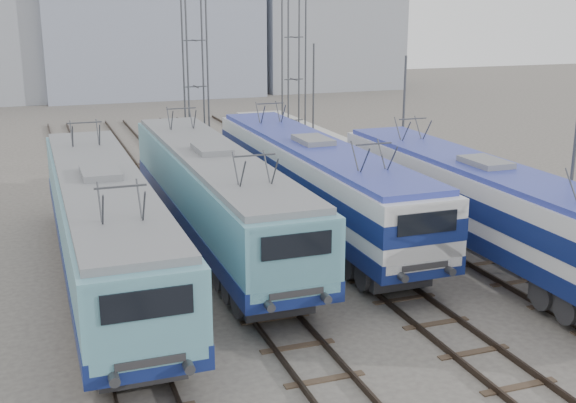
{
  "coord_description": "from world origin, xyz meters",
  "views": [
    {
      "loc": [
        -8.83,
        -17.43,
        9.37
      ],
      "look_at": [
        -0.01,
        7.0,
        2.27
      ],
      "focal_mm": 45.0,
      "sensor_mm": 36.0,
      "label": 1
    }
  ],
  "objects_px": {
    "mast_rear": "(313,99)",
    "locomotive_center_right": "(314,177)",
    "locomotive_far_left": "(104,220)",
    "mast_front": "(571,181)",
    "locomotive_far_right": "(485,203)",
    "mast_mid": "(403,127)",
    "locomotive_center_left": "(214,190)",
    "catenary_tower_west": "(195,56)",
    "catenary_tower_east": "(294,52)"
  },
  "relations": [
    {
      "from": "locomotive_center_left",
      "to": "locomotive_center_right",
      "type": "relative_size",
      "value": 1.01
    },
    {
      "from": "mast_rear",
      "to": "locomotive_center_right",
      "type": "bearing_deg",
      "value": -111.62
    },
    {
      "from": "catenary_tower_east",
      "to": "mast_front",
      "type": "bearing_deg",
      "value": -84.55
    },
    {
      "from": "catenary_tower_east",
      "to": "mast_front",
      "type": "distance_m",
      "value": 22.32
    },
    {
      "from": "locomotive_far_right",
      "to": "mast_mid",
      "type": "distance_m",
      "value": 10.02
    },
    {
      "from": "locomotive_far_left",
      "to": "locomotive_center_left",
      "type": "relative_size",
      "value": 1.0
    },
    {
      "from": "locomotive_far_left",
      "to": "mast_rear",
      "type": "bearing_deg",
      "value": 51.57
    },
    {
      "from": "locomotive_far_left",
      "to": "catenary_tower_west",
      "type": "xyz_separation_m",
      "value": [
        6.75,
        15.35,
        4.31
      ]
    },
    {
      "from": "locomotive_center_left",
      "to": "mast_mid",
      "type": "xyz_separation_m",
      "value": [
        10.85,
        4.69,
        1.16
      ]
    },
    {
      "from": "locomotive_center_left",
      "to": "catenary_tower_west",
      "type": "distance_m",
      "value": 13.59
    },
    {
      "from": "locomotive_far_left",
      "to": "locomotive_center_left",
      "type": "height_order",
      "value": "locomotive_center_left"
    },
    {
      "from": "catenary_tower_west",
      "to": "mast_rear",
      "type": "distance_m",
      "value": 9.99
    },
    {
      "from": "locomotive_far_right",
      "to": "mast_mid",
      "type": "height_order",
      "value": "mast_mid"
    },
    {
      "from": "catenary_tower_west",
      "to": "mast_front",
      "type": "relative_size",
      "value": 1.71
    },
    {
      "from": "catenary_tower_east",
      "to": "mast_front",
      "type": "height_order",
      "value": "catenary_tower_east"
    },
    {
      "from": "locomotive_far_left",
      "to": "mast_rear",
      "type": "relative_size",
      "value": 2.69
    },
    {
      "from": "locomotive_far_left",
      "to": "mast_mid",
      "type": "relative_size",
      "value": 2.69
    },
    {
      "from": "locomotive_center_left",
      "to": "locomotive_center_right",
      "type": "height_order",
      "value": "locomotive_center_left"
    },
    {
      "from": "catenary_tower_east",
      "to": "mast_rear",
      "type": "bearing_deg",
      "value": 43.6
    },
    {
      "from": "mast_mid",
      "to": "locomotive_far_right",
      "type": "bearing_deg",
      "value": -100.72
    },
    {
      "from": "catenary_tower_west",
      "to": "mast_rear",
      "type": "height_order",
      "value": "catenary_tower_west"
    },
    {
      "from": "locomotive_center_right",
      "to": "catenary_tower_west",
      "type": "height_order",
      "value": "catenary_tower_west"
    },
    {
      "from": "locomotive_far_left",
      "to": "mast_front",
      "type": "height_order",
      "value": "mast_front"
    },
    {
      "from": "locomotive_center_left",
      "to": "mast_front",
      "type": "distance_m",
      "value": 13.13
    },
    {
      "from": "locomotive_center_right",
      "to": "locomotive_center_left",
      "type": "bearing_deg",
      "value": -171.52
    },
    {
      "from": "locomotive_center_left",
      "to": "mast_mid",
      "type": "relative_size",
      "value": 2.69
    },
    {
      "from": "locomotive_center_left",
      "to": "mast_rear",
      "type": "height_order",
      "value": "mast_rear"
    },
    {
      "from": "locomotive_far_right",
      "to": "mast_mid",
      "type": "xyz_separation_m",
      "value": [
        1.85,
        9.78,
        1.18
      ]
    },
    {
      "from": "locomotive_center_left",
      "to": "locomotive_far_right",
      "type": "bearing_deg",
      "value": -29.45
    },
    {
      "from": "locomotive_far_right",
      "to": "mast_front",
      "type": "distance_m",
      "value": 3.13
    },
    {
      "from": "locomotive_far_left",
      "to": "locomotive_center_left",
      "type": "bearing_deg",
      "value": 30.51
    },
    {
      "from": "locomotive_center_left",
      "to": "locomotive_far_left",
      "type": "bearing_deg",
      "value": -149.49
    },
    {
      "from": "locomotive_center_right",
      "to": "mast_rear",
      "type": "xyz_separation_m",
      "value": [
        6.35,
        16.02,
        1.12
      ]
    },
    {
      "from": "locomotive_center_left",
      "to": "mast_mid",
      "type": "distance_m",
      "value": 11.88
    },
    {
      "from": "locomotive_center_left",
      "to": "catenary_tower_west",
      "type": "height_order",
      "value": "catenary_tower_west"
    },
    {
      "from": "locomotive_far_left",
      "to": "mast_front",
      "type": "relative_size",
      "value": 2.69
    },
    {
      "from": "locomotive_center_right",
      "to": "mast_mid",
      "type": "height_order",
      "value": "mast_mid"
    },
    {
      "from": "mast_mid",
      "to": "locomotive_center_left",
      "type": "bearing_deg",
      "value": -156.6
    },
    {
      "from": "catenary_tower_west",
      "to": "mast_mid",
      "type": "xyz_separation_m",
      "value": [
        8.6,
        -8.0,
        -3.14
      ]
    },
    {
      "from": "locomotive_far_left",
      "to": "catenary_tower_west",
      "type": "bearing_deg",
      "value": 66.26
    },
    {
      "from": "locomotive_far_left",
      "to": "mast_mid",
      "type": "xyz_separation_m",
      "value": [
        15.35,
        7.35,
        1.16
      ]
    },
    {
      "from": "locomotive_far_right",
      "to": "catenary_tower_east",
      "type": "relative_size",
      "value": 1.51
    },
    {
      "from": "locomotive_far_right",
      "to": "mast_mid",
      "type": "bearing_deg",
      "value": 79.28
    },
    {
      "from": "mast_front",
      "to": "locomotive_center_left",
      "type": "bearing_deg",
      "value": 146.05
    },
    {
      "from": "locomotive_center_right",
      "to": "mast_front",
      "type": "xyz_separation_m",
      "value": [
        6.35,
        -7.98,
        1.12
      ]
    },
    {
      "from": "mast_front",
      "to": "mast_mid",
      "type": "relative_size",
      "value": 1.0
    },
    {
      "from": "catenary_tower_east",
      "to": "locomotive_far_left",
      "type": "bearing_deg",
      "value": -127.37
    },
    {
      "from": "locomotive_far_right",
      "to": "locomotive_center_right",
      "type": "bearing_deg",
      "value": 128.04
    },
    {
      "from": "locomotive_center_right",
      "to": "mast_mid",
      "type": "bearing_deg",
      "value": 32.36
    },
    {
      "from": "locomotive_center_left",
      "to": "mast_front",
      "type": "height_order",
      "value": "mast_front"
    }
  ]
}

